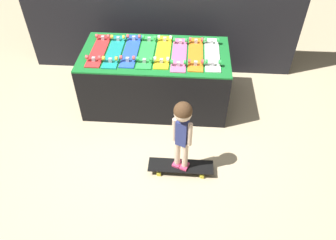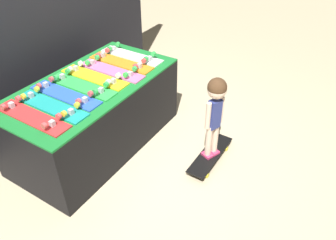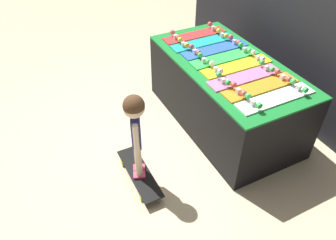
{
  "view_description": "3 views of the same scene",
  "coord_description": "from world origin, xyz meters",
  "px_view_note": "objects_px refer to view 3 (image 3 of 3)",
  "views": [
    {
      "loc": [
        0.42,
        -2.99,
        2.97
      ],
      "look_at": [
        0.23,
        -0.29,
        0.44
      ],
      "focal_mm": 35.0,
      "sensor_mm": 36.0,
      "label": 1
    },
    {
      "loc": [
        -2.05,
        -1.63,
        2.44
      ],
      "look_at": [
        0.22,
        -0.23,
        0.49
      ],
      "focal_mm": 35.0,
      "sensor_mm": 36.0,
      "label": 2
    },
    {
      "loc": [
        2.41,
        -1.34,
        2.52
      ],
      "look_at": [
        0.15,
        -0.21,
        0.41
      ],
      "focal_mm": 35.0,
      "sensor_mm": 36.0,
      "label": 3
    }
  ],
  "objects_px": {
    "skateboard_teal_on_rack": "(203,41)",
    "skateboard_green_on_rack": "(224,57)",
    "skateboard_pink_on_rack": "(245,76)",
    "child": "(135,123)",
    "skateboard_yellow_on_rack": "(237,65)",
    "skateboard_blue_on_rack": "(215,48)",
    "skateboard_orange_on_rack": "(261,86)",
    "skateboard_on_floor": "(139,174)",
    "skateboard_white_on_rack": "(276,97)",
    "skateboard_red_on_rack": "(195,34)"
  },
  "relations": [
    {
      "from": "skateboard_green_on_rack",
      "to": "skateboard_white_on_rack",
      "type": "relative_size",
      "value": 1.0
    },
    {
      "from": "skateboard_yellow_on_rack",
      "to": "skateboard_pink_on_rack",
      "type": "bearing_deg",
      "value": -14.59
    },
    {
      "from": "child",
      "to": "skateboard_on_floor",
      "type": "bearing_deg",
      "value": -158.83
    },
    {
      "from": "skateboard_green_on_rack",
      "to": "child",
      "type": "bearing_deg",
      "value": -68.09
    },
    {
      "from": "skateboard_orange_on_rack",
      "to": "skateboard_pink_on_rack",
      "type": "bearing_deg",
      "value": -172.26
    },
    {
      "from": "skateboard_pink_on_rack",
      "to": "child",
      "type": "xyz_separation_m",
      "value": [
        0.09,
        -1.2,
        -0.07
      ]
    },
    {
      "from": "skateboard_white_on_rack",
      "to": "skateboard_orange_on_rack",
      "type": "bearing_deg",
      "value": -178.04
    },
    {
      "from": "skateboard_orange_on_rack",
      "to": "skateboard_on_floor",
      "type": "bearing_deg",
      "value": -95.48
    },
    {
      "from": "skateboard_pink_on_rack",
      "to": "skateboard_white_on_rack",
      "type": "distance_m",
      "value": 0.41
    },
    {
      "from": "skateboard_teal_on_rack",
      "to": "skateboard_pink_on_rack",
      "type": "xyz_separation_m",
      "value": [
        0.82,
        -0.02,
        0.0
      ]
    },
    {
      "from": "skateboard_pink_on_rack",
      "to": "skateboard_white_on_rack",
      "type": "relative_size",
      "value": 1.0
    },
    {
      "from": "skateboard_green_on_rack",
      "to": "skateboard_orange_on_rack",
      "type": "relative_size",
      "value": 1.0
    },
    {
      "from": "skateboard_red_on_rack",
      "to": "skateboard_orange_on_rack",
      "type": "distance_m",
      "value": 1.23
    },
    {
      "from": "skateboard_white_on_rack",
      "to": "skateboard_on_floor",
      "type": "height_order",
      "value": "skateboard_white_on_rack"
    },
    {
      "from": "skateboard_yellow_on_rack",
      "to": "skateboard_white_on_rack",
      "type": "distance_m",
      "value": 0.61
    },
    {
      "from": "skateboard_red_on_rack",
      "to": "skateboard_white_on_rack",
      "type": "relative_size",
      "value": 1.0
    },
    {
      "from": "skateboard_green_on_rack",
      "to": "skateboard_on_floor",
      "type": "relative_size",
      "value": 1.07
    },
    {
      "from": "skateboard_yellow_on_rack",
      "to": "skateboard_on_floor",
      "type": "bearing_deg",
      "value": -76.85
    },
    {
      "from": "skateboard_white_on_rack",
      "to": "skateboard_green_on_rack",
      "type": "bearing_deg",
      "value": 179.73
    },
    {
      "from": "skateboard_teal_on_rack",
      "to": "skateboard_green_on_rack",
      "type": "relative_size",
      "value": 1.0
    },
    {
      "from": "skateboard_green_on_rack",
      "to": "skateboard_white_on_rack",
      "type": "height_order",
      "value": "same"
    },
    {
      "from": "skateboard_white_on_rack",
      "to": "skateboard_on_floor",
      "type": "relative_size",
      "value": 1.07
    },
    {
      "from": "skateboard_teal_on_rack",
      "to": "skateboard_green_on_rack",
      "type": "xyz_separation_m",
      "value": [
        0.41,
        0.02,
        0.0
      ]
    },
    {
      "from": "skateboard_red_on_rack",
      "to": "skateboard_pink_on_rack",
      "type": "distance_m",
      "value": 1.02
    },
    {
      "from": "skateboard_yellow_on_rack",
      "to": "child",
      "type": "height_order",
      "value": "child"
    },
    {
      "from": "skateboard_teal_on_rack",
      "to": "skateboard_orange_on_rack",
      "type": "xyz_separation_m",
      "value": [
        1.02,
        0.01,
        0.0
      ]
    },
    {
      "from": "skateboard_pink_on_rack",
      "to": "skateboard_blue_on_rack",
      "type": "bearing_deg",
      "value": 175.21
    },
    {
      "from": "skateboard_orange_on_rack",
      "to": "child",
      "type": "bearing_deg",
      "value": -95.48
    },
    {
      "from": "skateboard_red_on_rack",
      "to": "skateboard_blue_on_rack",
      "type": "distance_m",
      "value": 0.41
    },
    {
      "from": "skateboard_yellow_on_rack",
      "to": "skateboard_orange_on_rack",
      "type": "height_order",
      "value": "same"
    },
    {
      "from": "skateboard_yellow_on_rack",
      "to": "child",
      "type": "xyz_separation_m",
      "value": [
        0.29,
        -1.25,
        -0.07
      ]
    },
    {
      "from": "skateboard_pink_on_rack",
      "to": "skateboard_orange_on_rack",
      "type": "relative_size",
      "value": 1.0
    },
    {
      "from": "skateboard_yellow_on_rack",
      "to": "skateboard_teal_on_rack",
      "type": "bearing_deg",
      "value": -177.01
    },
    {
      "from": "skateboard_red_on_rack",
      "to": "skateboard_yellow_on_rack",
      "type": "relative_size",
      "value": 1.0
    },
    {
      "from": "skateboard_blue_on_rack",
      "to": "skateboard_white_on_rack",
      "type": "xyz_separation_m",
      "value": [
        1.02,
        -0.02,
        0.0
      ]
    },
    {
      "from": "skateboard_orange_on_rack",
      "to": "skateboard_white_on_rack",
      "type": "distance_m",
      "value": 0.2
    },
    {
      "from": "skateboard_red_on_rack",
      "to": "skateboard_yellow_on_rack",
      "type": "xyz_separation_m",
      "value": [
        0.82,
        0.02,
        0.0
      ]
    },
    {
      "from": "skateboard_yellow_on_rack",
      "to": "skateboard_white_on_rack",
      "type": "bearing_deg",
      "value": -1.72
    },
    {
      "from": "skateboard_on_floor",
      "to": "child",
      "type": "xyz_separation_m",
      "value": [
        0.0,
        0.0,
        0.65
      ]
    },
    {
      "from": "child",
      "to": "skateboard_yellow_on_rack",
      "type": "bearing_deg",
      "value": 124.33
    },
    {
      "from": "skateboard_green_on_rack",
      "to": "skateboard_blue_on_rack",
      "type": "bearing_deg",
      "value": 176.44
    },
    {
      "from": "skateboard_red_on_rack",
      "to": "skateboard_pink_on_rack",
      "type": "height_order",
      "value": "same"
    },
    {
      "from": "skateboard_yellow_on_rack",
      "to": "child",
      "type": "relative_size",
      "value": 0.86
    },
    {
      "from": "skateboard_blue_on_rack",
      "to": "skateboard_pink_on_rack",
      "type": "distance_m",
      "value": 0.62
    },
    {
      "from": "skateboard_green_on_rack",
      "to": "skateboard_on_floor",
      "type": "distance_m",
      "value": 1.52
    },
    {
      "from": "skateboard_pink_on_rack",
      "to": "skateboard_on_floor",
      "type": "distance_m",
      "value": 1.4
    },
    {
      "from": "skateboard_pink_on_rack",
      "to": "skateboard_orange_on_rack",
      "type": "distance_m",
      "value": 0.21
    },
    {
      "from": "skateboard_yellow_on_rack",
      "to": "skateboard_white_on_rack",
      "type": "relative_size",
      "value": 1.0
    },
    {
      "from": "skateboard_orange_on_rack",
      "to": "skateboard_green_on_rack",
      "type": "bearing_deg",
      "value": 178.99
    },
    {
      "from": "skateboard_green_on_rack",
      "to": "skateboard_orange_on_rack",
      "type": "xyz_separation_m",
      "value": [
        0.61,
        -0.01,
        0.0
      ]
    }
  ]
}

